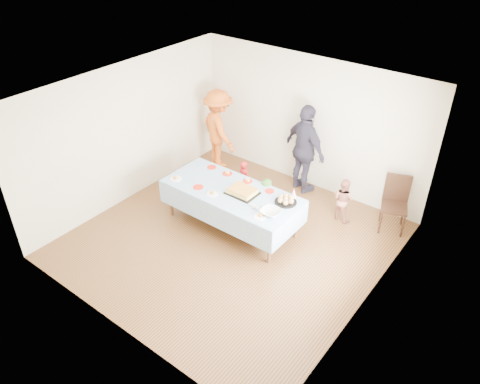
% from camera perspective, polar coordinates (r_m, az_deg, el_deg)
% --- Properties ---
extents(ground, '(5.00, 5.00, 0.00)m').
position_cam_1_polar(ground, '(8.35, -1.07, -5.87)').
color(ground, '#4B2C15').
rests_on(ground, ground).
extents(room_walls, '(5.04, 5.04, 2.72)m').
position_cam_1_polar(room_walls, '(7.34, -0.86, 4.78)').
color(room_walls, beige).
rests_on(room_walls, ground).
extents(party_table, '(2.50, 1.10, 0.78)m').
position_cam_1_polar(party_table, '(8.27, -1.08, -0.10)').
color(party_table, '#51331C').
rests_on(party_table, ground).
extents(birthday_cake, '(0.53, 0.41, 0.09)m').
position_cam_1_polar(birthday_cake, '(8.12, 0.28, 0.09)').
color(birthday_cake, black).
rests_on(birthday_cake, party_table).
extents(rolls_tray, '(0.38, 0.38, 0.11)m').
position_cam_1_polar(rolls_tray, '(7.93, 5.60, -0.99)').
color(rolls_tray, black).
rests_on(rolls_tray, party_table).
extents(punch_bowl, '(0.33, 0.33, 0.08)m').
position_cam_1_polar(punch_bowl, '(7.63, 3.76, -2.47)').
color(punch_bowl, silver).
rests_on(punch_bowl, party_table).
extents(party_hat, '(0.11, 0.11, 0.19)m').
position_cam_1_polar(party_hat, '(8.03, 6.55, -0.16)').
color(party_hat, white).
rests_on(party_hat, party_table).
extents(fork_pile, '(0.24, 0.18, 0.07)m').
position_cam_1_polar(fork_pile, '(7.77, 1.91, -1.75)').
color(fork_pile, white).
rests_on(fork_pile, party_table).
extents(plate_red_far_a, '(0.17, 0.17, 0.01)m').
position_cam_1_polar(plate_red_far_a, '(8.93, -3.47, 3.03)').
color(plate_red_far_a, red).
rests_on(plate_red_far_a, party_table).
extents(plate_red_far_b, '(0.19, 0.19, 0.01)m').
position_cam_1_polar(plate_red_far_b, '(8.71, -1.54, 2.25)').
color(plate_red_far_b, red).
rests_on(plate_red_far_b, party_table).
extents(plate_red_far_c, '(0.18, 0.18, 0.01)m').
position_cam_1_polar(plate_red_far_c, '(8.48, 0.93, 1.33)').
color(plate_red_far_c, red).
rests_on(plate_red_far_c, party_table).
extents(plate_red_far_d, '(0.17, 0.17, 0.01)m').
position_cam_1_polar(plate_red_far_d, '(8.22, 3.62, 0.12)').
color(plate_red_far_d, red).
rests_on(plate_red_far_d, party_table).
extents(plate_red_near, '(0.19, 0.19, 0.01)m').
position_cam_1_polar(plate_red_near, '(8.34, -5.11, 0.60)').
color(plate_red_near, red).
rests_on(plate_red_near, party_table).
extents(plate_white_left, '(0.22, 0.22, 0.01)m').
position_cam_1_polar(plate_white_left, '(8.63, -7.85, 1.59)').
color(plate_white_left, white).
rests_on(plate_white_left, party_table).
extents(plate_white_mid, '(0.20, 0.20, 0.01)m').
position_cam_1_polar(plate_white_mid, '(8.14, -3.41, -0.24)').
color(plate_white_mid, white).
rests_on(plate_white_mid, party_table).
extents(plate_white_right, '(0.22, 0.22, 0.01)m').
position_cam_1_polar(plate_white_right, '(7.59, 2.47, -3.00)').
color(plate_white_right, white).
rests_on(plate_white_right, party_table).
extents(dining_chair, '(0.58, 0.58, 1.04)m').
position_cam_1_polar(dining_chair, '(8.79, 18.41, -0.92)').
color(dining_chair, black).
rests_on(dining_chair, ground).
extents(toddler_left, '(0.33, 0.26, 0.80)m').
position_cam_1_polar(toddler_left, '(9.27, 0.53, 1.59)').
color(toddler_left, red).
rests_on(toddler_left, ground).
extents(toddler_mid, '(0.49, 0.42, 0.86)m').
position_cam_1_polar(toddler_mid, '(8.63, 3.19, -0.94)').
color(toddler_mid, '#396D24').
rests_on(toddler_mid, ground).
extents(toddler_right, '(0.47, 0.40, 0.86)m').
position_cam_1_polar(toddler_right, '(8.82, 12.44, -0.89)').
color(toddler_right, '#B26753').
rests_on(toddler_right, ground).
extents(adult_left, '(1.30, 1.06, 1.75)m').
position_cam_1_polar(adult_left, '(10.20, -2.62, 7.68)').
color(adult_left, orange).
rests_on(adult_left, ground).
extents(adult_right, '(1.17, 0.80, 1.85)m').
position_cam_1_polar(adult_right, '(9.32, 7.93, 5.13)').
color(adult_right, '#2F2B3C').
rests_on(adult_right, ground).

